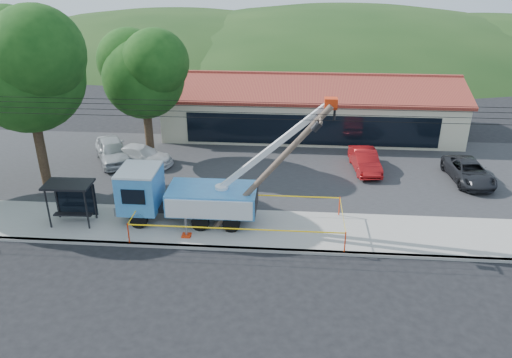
{
  "coord_description": "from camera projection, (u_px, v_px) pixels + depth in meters",
  "views": [
    {
      "loc": [
        2.69,
        -18.16,
        13.14
      ],
      "look_at": [
        0.88,
        5.0,
        2.48
      ],
      "focal_mm": 35.0,
      "sensor_mm": 36.0,
      "label": 1
    }
  ],
  "objects": [
    {
      "name": "hill_west",
      "position": [
        175.0,
        49.0,
        73.03
      ],
      "size": [
        78.4,
        56.0,
        28.0
      ],
      "primitive_type": "ellipsoid",
      "color": "#173513",
      "rests_on": "ground"
    },
    {
      "name": "bus_shelter",
      "position": [
        71.0,
        193.0,
        25.61
      ],
      "size": [
        2.4,
        1.51,
        2.28
      ],
      "rotation": [
        0.0,
        0.0,
        0.02
      ],
      "color": "black",
      "rests_on": "ground"
    },
    {
      "name": "strip_mall",
      "position": [
        310.0,
        108.0,
        39.16
      ],
      "size": [
        22.5,
        8.53,
        4.67
      ],
      "color": "beige",
      "rests_on": "ground"
    },
    {
      "name": "curb",
      "position": [
        233.0,
        249.0,
        24.0
      ],
      "size": [
        60.0,
        0.25,
        0.15
      ],
      "primitive_type": "cube",
      "color": "gray",
      "rests_on": "ground"
    },
    {
      "name": "sidewalk",
      "position": [
        238.0,
        229.0,
        25.72
      ],
      "size": [
        60.0,
        4.0,
        0.15
      ],
      "primitive_type": "cube",
      "color": "gray",
      "rests_on": "ground"
    },
    {
      "name": "ground",
      "position": [
        228.0,
        276.0,
        22.13
      ],
      "size": [
        120.0,
        120.0,
        0.0
      ],
      "primitive_type": "plane",
      "color": "black",
      "rests_on": "ground"
    },
    {
      "name": "leaning_pole",
      "position": [
        276.0,
        164.0,
        24.06
      ],
      "size": [
        5.77,
        1.64,
        6.75
      ],
      "color": "brown",
      "rests_on": "ground"
    },
    {
      "name": "parking_lot",
      "position": [
        251.0,
        168.0,
        32.98
      ],
      "size": [
        60.0,
        12.0,
        0.1
      ],
      "primitive_type": "cube",
      "color": "#28282B",
      "rests_on": "ground"
    },
    {
      "name": "hill_center",
      "position": [
        347.0,
        52.0,
        71.25
      ],
      "size": [
        89.6,
        64.0,
        32.0
      ],
      "primitive_type": "ellipsoid",
      "color": "#173513",
      "rests_on": "ground"
    },
    {
      "name": "caution_tape",
      "position": [
        239.0,
        215.0,
        25.3
      ],
      "size": [
        10.46,
        3.71,
        1.07
      ],
      "color": "red",
      "rests_on": "ground"
    },
    {
      "name": "tree_west_near",
      "position": [
        24.0,
        64.0,
        27.09
      ],
      "size": [
        7.56,
        6.72,
        10.8
      ],
      "color": "#332316",
      "rests_on": "ground"
    },
    {
      "name": "utility_truck",
      "position": [
        184.0,
        194.0,
        25.86
      ],
      "size": [
        10.96,
        3.83,
        6.81
      ],
      "color": "black",
      "rests_on": "ground"
    },
    {
      "name": "car_dark",
      "position": [
        467.0,
        182.0,
        31.06
      ],
      "size": [
        2.5,
        4.73,
        1.27
      ],
      "primitive_type": "imported",
      "rotation": [
        0.0,
        0.0,
        0.09
      ],
      "color": "black",
      "rests_on": "ground"
    },
    {
      "name": "car_red",
      "position": [
        364.0,
        172.0,
        32.57
      ],
      "size": [
        1.86,
        4.24,
        1.35
      ],
      "primitive_type": "imported",
      "rotation": [
        0.0,
        0.0,
        0.11
      ],
      "color": "#9C0F11",
      "rests_on": "ground"
    },
    {
      "name": "car_silver",
      "position": [
        114.0,
        163.0,
        33.87
      ],
      "size": [
        3.87,
        4.97,
        1.58
      ],
      "primitive_type": "imported",
      "rotation": [
        0.0,
        0.0,
        0.5
      ],
      "color": "#AFB3B7",
      "rests_on": "ground"
    },
    {
      "name": "hill_east",
      "position": [
        491.0,
        54.0,
        69.83
      ],
      "size": [
        72.8,
        52.0,
        26.0
      ],
      "primitive_type": "ellipsoid",
      "color": "#173513",
      "rests_on": "ground"
    },
    {
      "name": "tree_lot",
      "position": [
        143.0,
        70.0,
        31.81
      ],
      "size": [
        6.3,
        5.6,
        8.94
      ],
      "color": "#332316",
      "rests_on": "ground"
    },
    {
      "name": "car_white",
      "position": [
        143.0,
        165.0,
        33.49
      ],
      "size": [
        4.68,
        2.94,
        1.26
      ],
      "primitive_type": "imported",
      "rotation": [
        0.0,
        0.0,
        1.28
      ],
      "color": "silver",
      "rests_on": "ground"
    }
  ]
}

